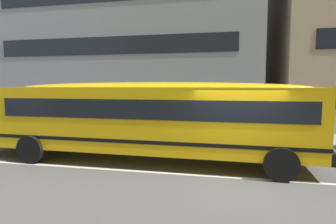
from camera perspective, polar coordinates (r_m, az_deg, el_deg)
ground_plane at (r=8.49m, az=13.88°, el=-12.83°), size 400.00×400.00×0.00m
sidewalk_far at (r=15.37m, az=13.10°, el=-4.63°), size 120.00×3.00×0.01m
lane_centreline at (r=8.49m, az=13.88°, el=-12.81°), size 110.00×0.16×0.01m
school_bus at (r=9.75m, az=-4.31°, el=-0.53°), size 12.33×3.07×2.75m
apartment_block_far_left at (r=24.42m, az=-5.43°, el=14.78°), size 18.45×12.72×13.30m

